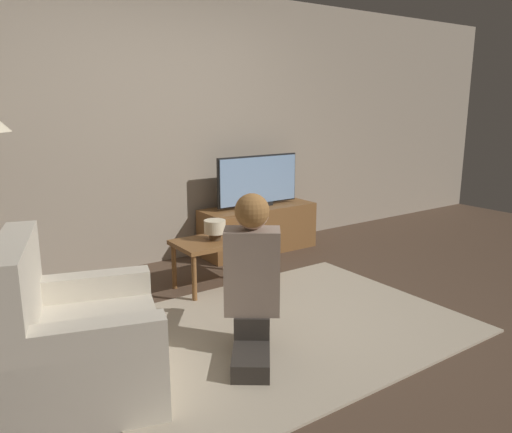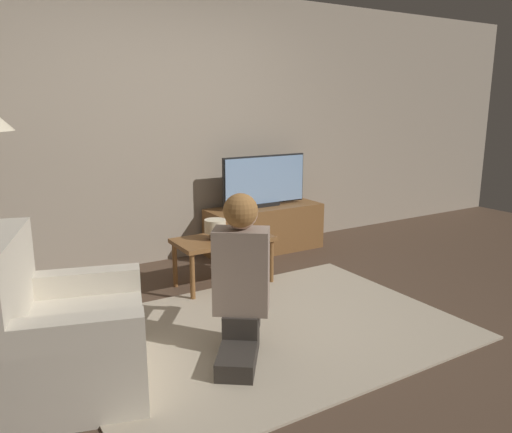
{
  "view_description": "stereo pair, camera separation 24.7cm",
  "coord_description": "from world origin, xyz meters",
  "px_view_note": "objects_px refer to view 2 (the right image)",
  "views": [
    {
      "loc": [
        -1.94,
        -2.54,
        1.55
      ],
      "look_at": [
        0.35,
        0.75,
        0.63
      ],
      "focal_mm": 35.0,
      "sensor_mm": 36.0,
      "label": 1
    },
    {
      "loc": [
        -1.74,
        -2.67,
        1.55
      ],
      "look_at": [
        0.35,
        0.75,
        0.63
      ],
      "focal_mm": 35.0,
      "sensor_mm": 36.0,
      "label": 2
    }
  ],
  "objects_px": {
    "tv": "(265,181)",
    "person_kneeling": "(241,274)",
    "coffee_table": "(223,244)",
    "table_lamp": "(215,227)",
    "armchair": "(64,340)"
  },
  "relations": [
    {
      "from": "tv",
      "to": "person_kneeling",
      "type": "xyz_separation_m",
      "value": [
        -1.3,
        -1.78,
        -0.23
      ]
    },
    {
      "from": "coffee_table",
      "to": "person_kneeling",
      "type": "relative_size",
      "value": 0.82
    },
    {
      "from": "coffee_table",
      "to": "table_lamp",
      "type": "relative_size",
      "value": 4.58
    },
    {
      "from": "armchair",
      "to": "table_lamp",
      "type": "height_order",
      "value": "armchair"
    },
    {
      "from": "tv",
      "to": "table_lamp",
      "type": "relative_size",
      "value": 5.36
    },
    {
      "from": "tv",
      "to": "person_kneeling",
      "type": "relative_size",
      "value": 0.96
    },
    {
      "from": "coffee_table",
      "to": "table_lamp",
      "type": "height_order",
      "value": "table_lamp"
    },
    {
      "from": "person_kneeling",
      "to": "table_lamp",
      "type": "relative_size",
      "value": 5.6
    },
    {
      "from": "table_lamp",
      "to": "armchair",
      "type": "bearing_deg",
      "value": -145.86
    },
    {
      "from": "armchair",
      "to": "table_lamp",
      "type": "xyz_separation_m",
      "value": [
        1.41,
        0.95,
        0.24
      ]
    },
    {
      "from": "armchair",
      "to": "person_kneeling",
      "type": "xyz_separation_m",
      "value": [
        1.03,
        -0.14,
        0.23
      ]
    },
    {
      "from": "tv",
      "to": "armchair",
      "type": "xyz_separation_m",
      "value": [
        -2.32,
        -1.64,
        -0.46
      ]
    },
    {
      "from": "table_lamp",
      "to": "coffee_table",
      "type": "bearing_deg",
      "value": 6.5
    },
    {
      "from": "armchair",
      "to": "table_lamp",
      "type": "bearing_deg",
      "value": -39.31
    },
    {
      "from": "coffee_table",
      "to": "person_kneeling",
      "type": "bearing_deg",
      "value": -112.29
    }
  ]
}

